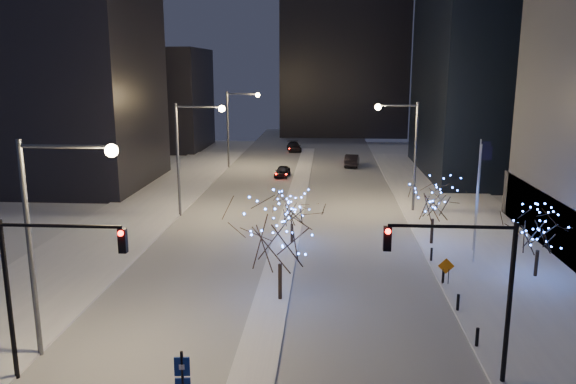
# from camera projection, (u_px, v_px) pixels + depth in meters

# --- Properties ---
(road) EXTENTS (20.00, 130.00, 0.02)m
(road) POSITION_uv_depth(u_px,v_px,m) (297.00, 197.00, 57.32)
(road) COLOR #A5ABB4
(road) RESTS_ON ground
(median) EXTENTS (2.00, 80.00, 0.15)m
(median) POSITION_uv_depth(u_px,v_px,m) (294.00, 209.00, 52.44)
(median) COLOR white
(median) RESTS_ON ground
(east_sidewalk) EXTENTS (10.00, 90.00, 0.15)m
(east_sidewalk) POSITION_uv_depth(u_px,v_px,m) (487.00, 245.00, 41.67)
(east_sidewalk) COLOR white
(east_sidewalk) RESTS_ON ground
(west_sidewalk) EXTENTS (8.00, 90.00, 0.15)m
(west_sidewalk) POSITION_uv_depth(u_px,v_px,m) (107.00, 237.00, 43.66)
(west_sidewalk) COLOR white
(west_sidewalk) RESTS_ON ground
(filler_west_near) EXTENTS (22.00, 18.00, 24.00)m
(filler_west_near) POSITION_uv_depth(u_px,v_px,m) (45.00, 77.00, 61.52)
(filler_west_near) COLOR black
(filler_west_near) RESTS_ON ground
(filler_west_far) EXTENTS (18.00, 16.00, 16.00)m
(filler_west_far) POSITION_uv_depth(u_px,v_px,m) (150.00, 99.00, 91.47)
(filler_west_far) COLOR black
(filler_west_far) RESTS_ON ground
(horizon_block) EXTENTS (24.00, 14.00, 42.00)m
(horizon_block) POSITION_uv_depth(u_px,v_px,m) (344.00, 25.00, 107.90)
(horizon_block) COLOR black
(horizon_block) RESTS_ON ground
(street_lamp_w_near) EXTENTS (4.40, 0.56, 10.00)m
(street_lamp_w_near) POSITION_uv_depth(u_px,v_px,m) (50.00, 219.00, 24.39)
(street_lamp_w_near) COLOR #595E66
(street_lamp_w_near) RESTS_ON ground
(street_lamp_w_mid) EXTENTS (4.40, 0.56, 10.00)m
(street_lamp_w_mid) POSITION_uv_depth(u_px,v_px,m) (189.00, 144.00, 48.74)
(street_lamp_w_mid) COLOR #595E66
(street_lamp_w_mid) RESTS_ON ground
(street_lamp_w_far) EXTENTS (4.40, 0.56, 10.00)m
(street_lamp_w_far) POSITION_uv_depth(u_px,v_px,m) (236.00, 119.00, 73.09)
(street_lamp_w_far) COLOR #595E66
(street_lamp_w_far) RESTS_ON ground
(street_lamp_east) EXTENTS (3.90, 0.56, 10.00)m
(street_lamp_east) POSITION_uv_depth(u_px,v_px,m) (406.00, 142.00, 50.37)
(street_lamp_east) COLOR #595E66
(street_lamp_east) RESTS_ON ground
(traffic_signal_west) EXTENTS (5.26, 0.43, 7.00)m
(traffic_signal_west) POSITION_uv_depth(u_px,v_px,m) (42.00, 274.00, 22.78)
(traffic_signal_west) COLOR black
(traffic_signal_west) RESTS_ON ground
(traffic_signal_east) EXTENTS (5.26, 0.43, 7.00)m
(traffic_signal_east) POSITION_uv_depth(u_px,v_px,m) (472.00, 276.00, 22.56)
(traffic_signal_east) COLOR black
(traffic_signal_east) RESTS_ON ground
(flagpoles) EXTENTS (1.35, 2.60, 8.00)m
(flagpoles) POSITION_uv_depth(u_px,v_px,m) (479.00, 191.00, 38.08)
(flagpoles) COLOR silver
(flagpoles) RESTS_ON east_sidewalk
(bollards) EXTENTS (0.16, 12.16, 0.90)m
(bollards) POSITION_uv_depth(u_px,v_px,m) (450.00, 288.00, 32.14)
(bollards) COLOR black
(bollards) RESTS_ON east_sidewalk
(car_near) EXTENTS (1.94, 4.02, 1.32)m
(car_near) POSITION_uv_depth(u_px,v_px,m) (282.00, 171.00, 68.20)
(car_near) COLOR black
(car_near) RESTS_ON ground
(car_mid) EXTENTS (2.26, 5.10, 1.63)m
(car_mid) POSITION_uv_depth(u_px,v_px,m) (352.00, 160.00, 75.43)
(car_mid) COLOR black
(car_mid) RESTS_ON ground
(car_far) EXTENTS (2.80, 5.26, 1.45)m
(car_far) POSITION_uv_depth(u_px,v_px,m) (294.00, 147.00, 89.02)
(car_far) COLOR black
(car_far) RESTS_ON ground
(holiday_tree_median_near) EXTENTS (5.37, 5.37, 6.24)m
(holiday_tree_median_near) POSITION_uv_depth(u_px,v_px,m) (280.00, 232.00, 30.96)
(holiday_tree_median_near) COLOR black
(holiday_tree_median_near) RESTS_ON median
(holiday_tree_median_far) EXTENTS (3.05, 3.05, 3.88)m
(holiday_tree_median_far) POSITION_uv_depth(u_px,v_px,m) (292.00, 209.00, 41.60)
(holiday_tree_median_far) COLOR black
(holiday_tree_median_far) RESTS_ON median
(holiday_tree_plaza_near) EXTENTS (3.95, 3.95, 4.57)m
(holiday_tree_plaza_near) POSITION_uv_depth(u_px,v_px,m) (540.00, 230.00, 34.67)
(holiday_tree_plaza_near) COLOR black
(holiday_tree_plaza_near) RESTS_ON east_sidewalk
(holiday_tree_plaza_far) EXTENTS (4.45, 4.45, 5.09)m
(holiday_tree_plaza_far) POSITION_uv_depth(u_px,v_px,m) (434.00, 200.00, 41.18)
(holiday_tree_plaza_far) COLOR black
(holiday_tree_plaza_far) RESTS_ON east_sidewalk
(wayfinding_sign) EXTENTS (0.56, 0.13, 3.14)m
(wayfinding_sign) POSITION_uv_depth(u_px,v_px,m) (183.00, 382.00, 20.08)
(wayfinding_sign) COLOR black
(wayfinding_sign) RESTS_ON ground
(construction_sign) EXTENTS (0.99, 0.06, 1.63)m
(construction_sign) POSITION_uv_depth(u_px,v_px,m) (446.00, 268.00, 33.78)
(construction_sign) COLOR black
(construction_sign) RESTS_ON east_sidewalk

